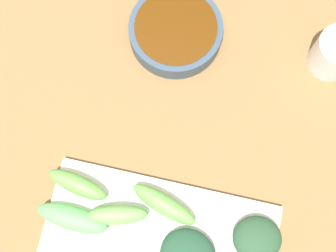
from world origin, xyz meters
name	(u,v)px	position (x,y,z in m)	size (l,w,h in m)	color
tabletop	(166,147)	(0.00, 0.00, 0.01)	(2.10, 2.10, 0.02)	olive
sauce_bowl	(176,31)	(-0.16, -0.02, 0.04)	(0.13, 0.13, 0.03)	#36495A
serving_plate	(160,237)	(0.12, 0.02, 0.03)	(0.14, 0.29, 0.01)	white
broccoli_stalk_1	(117,215)	(0.11, -0.04, 0.05)	(0.03, 0.08, 0.03)	#6DA755
broccoli_stalk_3	(164,204)	(0.08, 0.02, 0.05)	(0.03, 0.09, 0.03)	#65B14D
broccoli_stalk_4	(72,218)	(0.12, -0.09, 0.04)	(0.03, 0.09, 0.02)	#5DB65B
broccoli_stalk_5	(78,185)	(0.08, -0.10, 0.05)	(0.02, 0.08, 0.03)	#65B54B
broccoli_leafy_6	(257,238)	(0.10, 0.14, 0.04)	(0.06, 0.06, 0.03)	#27492E
tea_cup	(335,53)	(-0.17, 0.20, 0.05)	(0.06, 0.06, 0.06)	white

